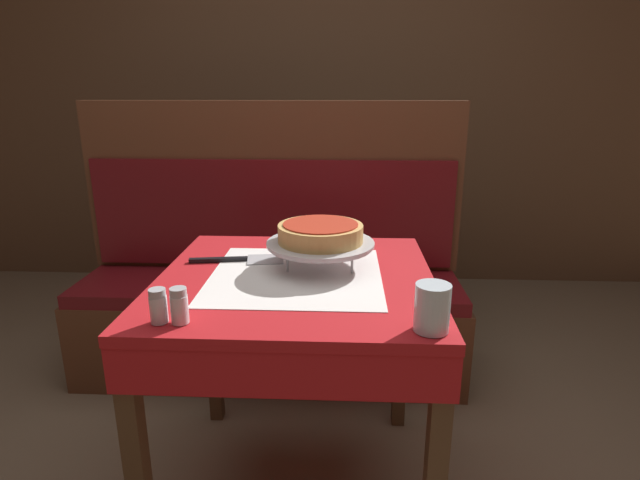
{
  "coord_description": "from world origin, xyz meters",
  "views": [
    {
      "loc": [
        0.14,
        -1.39,
        1.3
      ],
      "look_at": [
        0.07,
        0.05,
        0.87
      ],
      "focal_mm": 28.0,
      "sensor_mm": 36.0,
      "label": 1
    }
  ],
  "objects_px": {
    "dining_table_front": "(296,305)",
    "deep_dish_pizza": "(320,233)",
    "pizza_server": "(242,259)",
    "water_glass_near": "(432,308)",
    "pepper_shaker": "(179,306)",
    "salt_shaker": "(158,306)",
    "dining_table_rear": "(335,202)",
    "pizza_pan_stand": "(320,245)",
    "condiment_caddy": "(337,180)",
    "booth_bench": "(271,298)"
  },
  "relations": [
    {
      "from": "dining_table_front",
      "to": "booth_bench",
      "type": "bearing_deg",
      "value": 104.26
    },
    {
      "from": "dining_table_front",
      "to": "pizza_server",
      "type": "xyz_separation_m",
      "value": [
        -0.19,
        0.12,
        0.1
      ]
    },
    {
      "from": "pizza_server",
      "to": "dining_table_front",
      "type": "bearing_deg",
      "value": -32.85
    },
    {
      "from": "water_glass_near",
      "to": "salt_shaker",
      "type": "height_order",
      "value": "water_glass_near"
    },
    {
      "from": "dining_table_rear",
      "to": "pizza_pan_stand",
      "type": "height_order",
      "value": "pizza_pan_stand"
    },
    {
      "from": "booth_bench",
      "to": "salt_shaker",
      "type": "bearing_deg",
      "value": -94.87
    },
    {
      "from": "dining_table_rear",
      "to": "pepper_shaker",
      "type": "relative_size",
      "value": 8.83
    },
    {
      "from": "booth_bench",
      "to": "pizza_server",
      "type": "bearing_deg",
      "value": -88.93
    },
    {
      "from": "deep_dish_pizza",
      "to": "salt_shaker",
      "type": "distance_m",
      "value": 0.55
    },
    {
      "from": "pizza_server",
      "to": "pepper_shaker",
      "type": "bearing_deg",
      "value": -97.21
    },
    {
      "from": "pizza_server",
      "to": "salt_shaker",
      "type": "distance_m",
      "value": 0.46
    },
    {
      "from": "pizza_pan_stand",
      "to": "condiment_caddy",
      "type": "xyz_separation_m",
      "value": [
        0.03,
        1.41,
        -0.04
      ]
    },
    {
      "from": "pepper_shaker",
      "to": "water_glass_near",
      "type": "bearing_deg",
      "value": -1.12
    },
    {
      "from": "deep_dish_pizza",
      "to": "water_glass_near",
      "type": "height_order",
      "value": "deep_dish_pizza"
    },
    {
      "from": "pizza_pan_stand",
      "to": "deep_dish_pizza",
      "type": "bearing_deg",
      "value": -90.0
    },
    {
      "from": "dining_table_front",
      "to": "pizza_server",
      "type": "relative_size",
      "value": 2.67
    },
    {
      "from": "pepper_shaker",
      "to": "dining_table_front",
      "type": "bearing_deg",
      "value": 53.84
    },
    {
      "from": "salt_shaker",
      "to": "pepper_shaker",
      "type": "distance_m",
      "value": 0.05
    },
    {
      "from": "dining_table_rear",
      "to": "salt_shaker",
      "type": "xyz_separation_m",
      "value": [
        -0.38,
        -1.89,
        0.16
      ]
    },
    {
      "from": "pizza_pan_stand",
      "to": "salt_shaker",
      "type": "relative_size",
      "value": 3.97
    },
    {
      "from": "salt_shaker",
      "to": "condiment_caddy",
      "type": "height_order",
      "value": "condiment_caddy"
    },
    {
      "from": "salt_shaker",
      "to": "booth_bench",
      "type": "bearing_deg",
      "value": 85.13
    },
    {
      "from": "dining_table_rear",
      "to": "water_glass_near",
      "type": "height_order",
      "value": "water_glass_near"
    },
    {
      "from": "dining_table_front",
      "to": "dining_table_rear",
      "type": "relative_size",
      "value": 1.06
    },
    {
      "from": "dining_table_rear",
      "to": "pizza_pan_stand",
      "type": "xyz_separation_m",
      "value": [
        -0.02,
        -1.48,
        0.19
      ]
    },
    {
      "from": "deep_dish_pizza",
      "to": "water_glass_near",
      "type": "bearing_deg",
      "value": -57.16
    },
    {
      "from": "water_glass_near",
      "to": "salt_shaker",
      "type": "xyz_separation_m",
      "value": [
        -0.63,
        0.01,
        -0.01
      ]
    },
    {
      "from": "booth_bench",
      "to": "pepper_shaker",
      "type": "relative_size",
      "value": 20.35
    },
    {
      "from": "deep_dish_pizza",
      "to": "pepper_shaker",
      "type": "bearing_deg",
      "value": -127.26
    },
    {
      "from": "dining_table_rear",
      "to": "pizza_server",
      "type": "xyz_separation_m",
      "value": [
        -0.27,
        -1.44,
        0.12
      ]
    },
    {
      "from": "pizza_pan_stand",
      "to": "salt_shaker",
      "type": "height_order",
      "value": "salt_shaker"
    },
    {
      "from": "pepper_shaker",
      "to": "condiment_caddy",
      "type": "bearing_deg",
      "value": 79.26
    },
    {
      "from": "pizza_server",
      "to": "water_glass_near",
      "type": "height_order",
      "value": "water_glass_near"
    },
    {
      "from": "pizza_server",
      "to": "salt_shaker",
      "type": "relative_size",
      "value": 3.65
    },
    {
      "from": "booth_bench",
      "to": "water_glass_near",
      "type": "distance_m",
      "value": 1.33
    },
    {
      "from": "dining_table_rear",
      "to": "deep_dish_pizza",
      "type": "bearing_deg",
      "value": -90.68
    },
    {
      "from": "condiment_caddy",
      "to": "pizza_server",
      "type": "bearing_deg",
      "value": -101.89
    },
    {
      "from": "dining_table_front",
      "to": "dining_table_rear",
      "type": "distance_m",
      "value": 1.56
    },
    {
      "from": "water_glass_near",
      "to": "dining_table_rear",
      "type": "bearing_deg",
      "value": 97.6
    },
    {
      "from": "booth_bench",
      "to": "deep_dish_pizza",
      "type": "bearing_deg",
      "value": -69.1
    },
    {
      "from": "dining_table_rear",
      "to": "deep_dish_pizza",
      "type": "relative_size",
      "value": 2.95
    },
    {
      "from": "dining_table_front",
      "to": "deep_dish_pizza",
      "type": "xyz_separation_m",
      "value": [
        0.07,
        0.08,
        0.21
      ]
    },
    {
      "from": "deep_dish_pizza",
      "to": "pepper_shaker",
      "type": "xyz_separation_m",
      "value": [
        -0.31,
        -0.41,
        -0.07
      ]
    },
    {
      "from": "dining_table_front",
      "to": "condiment_caddy",
      "type": "relative_size",
      "value": 4.74
    },
    {
      "from": "deep_dish_pizza",
      "to": "water_glass_near",
      "type": "distance_m",
      "value": 0.5
    },
    {
      "from": "deep_dish_pizza",
      "to": "pizza_server",
      "type": "xyz_separation_m",
      "value": [
        -0.25,
        0.04,
        -0.11
      ]
    },
    {
      "from": "dining_table_rear",
      "to": "salt_shaker",
      "type": "relative_size",
      "value": 9.2
    },
    {
      "from": "booth_bench",
      "to": "condiment_caddy",
      "type": "height_order",
      "value": "booth_bench"
    },
    {
      "from": "dining_table_rear",
      "to": "pepper_shaker",
      "type": "distance_m",
      "value": 1.93
    },
    {
      "from": "salt_shaker",
      "to": "deep_dish_pizza",
      "type": "bearing_deg",
      "value": 48.58
    }
  ]
}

